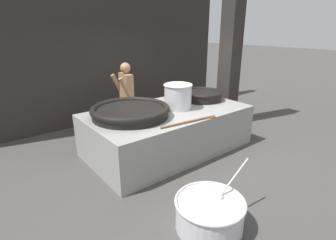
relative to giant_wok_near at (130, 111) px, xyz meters
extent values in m
plane|color=#474442|center=(0.79, -0.12, -0.95)|extent=(60.00, 60.00, 0.00)
cube|color=#2D2826|center=(0.79, 2.46, 1.17)|extent=(7.38, 0.24, 4.24)
cube|color=#2D2826|center=(2.97, 0.17, 1.17)|extent=(0.40, 0.40, 4.24)
cube|color=gray|center=(0.79, -0.12, -0.53)|extent=(3.20, 1.80, 0.85)
cylinder|color=black|center=(0.00, 0.00, -0.03)|extent=(1.40, 1.40, 0.15)
torus|color=black|center=(0.00, 0.00, 0.04)|extent=(1.46, 1.46, 0.11)
cylinder|color=black|center=(1.88, 0.03, -0.02)|extent=(0.90, 0.90, 0.17)
torus|color=black|center=(1.88, 0.03, 0.06)|extent=(0.94, 0.94, 0.07)
cylinder|color=silver|center=(1.02, -0.15, 0.14)|extent=(0.54, 0.54, 0.48)
torus|color=silver|center=(1.02, -0.15, 0.38)|extent=(0.58, 0.58, 0.04)
cylinder|color=brown|center=(0.62, -0.91, -0.09)|extent=(1.15, 0.17, 0.04)
cube|color=brown|center=(1.14, -0.97, -0.10)|extent=(0.13, 0.11, 0.02)
cylinder|color=#9E7551|center=(0.58, 1.08, -0.54)|extent=(0.12, 0.12, 0.82)
cylinder|color=#9E7551|center=(0.61, 1.25, -0.54)|extent=(0.12, 0.12, 0.82)
cube|color=#4C663F|center=(0.60, 1.17, -0.38)|extent=(0.23, 0.27, 0.53)
cube|color=#9E7551|center=(0.60, 1.17, 0.17)|extent=(0.23, 0.52, 0.61)
cylinder|color=#9E7551|center=(0.46, 0.93, 0.17)|extent=(0.34, 0.14, 0.56)
cylinder|color=#9E7551|center=(0.53, 1.43, 0.17)|extent=(0.34, 0.14, 0.56)
sphere|color=#9E7551|center=(0.60, 1.17, 0.60)|extent=(0.23, 0.23, 0.23)
cylinder|color=silver|center=(-0.23, -2.23, -0.76)|extent=(0.85, 0.85, 0.38)
torus|color=silver|center=(-0.23, -2.23, -0.57)|extent=(0.89, 0.89, 0.04)
cylinder|color=#6B9347|center=(-0.23, -2.23, -0.68)|extent=(0.75, 0.75, 0.10)
sphere|color=silver|center=(-0.08, -2.24, -0.59)|extent=(0.15, 0.15, 0.15)
cylinder|color=silver|center=(0.20, -2.24, -0.40)|extent=(0.57, 0.03, 0.41)
camera|label=1|loc=(-2.32, -4.02, 1.46)|focal=28.00mm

